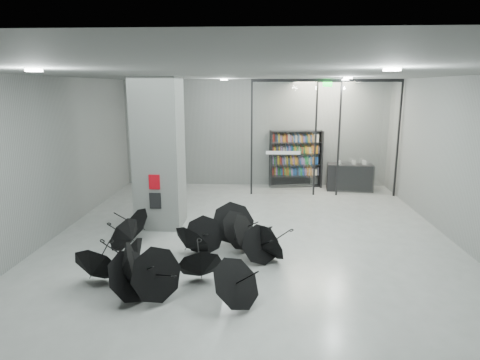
{
  "coord_description": "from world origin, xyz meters",
  "views": [
    {
      "loc": [
        0.23,
        -8.96,
        3.74
      ],
      "look_at": [
        -0.3,
        1.5,
        1.4
      ],
      "focal_mm": 31.31,
      "sensor_mm": 36.0,
      "label": 1
    }
  ],
  "objects_px": {
    "column": "(159,153)",
    "shop_counter": "(350,177)",
    "bookshelf": "(296,159)",
    "umbrella_cluster": "(188,255)"
  },
  "relations": [
    {
      "from": "column",
      "to": "shop_counter",
      "type": "distance_m",
      "value": 7.5
    },
    {
      "from": "column",
      "to": "bookshelf",
      "type": "distance_m",
      "value": 6.31
    },
    {
      "from": "column",
      "to": "umbrella_cluster",
      "type": "bearing_deg",
      "value": -66.45
    },
    {
      "from": "column",
      "to": "shop_counter",
      "type": "xyz_separation_m",
      "value": [
        6.0,
        4.24,
        -1.51
      ]
    },
    {
      "from": "bookshelf",
      "to": "shop_counter",
      "type": "xyz_separation_m",
      "value": [
        1.95,
        -0.51,
        -0.58
      ]
    },
    {
      "from": "column",
      "to": "bookshelf",
      "type": "relative_size",
      "value": 1.87
    },
    {
      "from": "bookshelf",
      "to": "umbrella_cluster",
      "type": "bearing_deg",
      "value": -119.23
    },
    {
      "from": "bookshelf",
      "to": "shop_counter",
      "type": "height_order",
      "value": "bookshelf"
    },
    {
      "from": "bookshelf",
      "to": "shop_counter",
      "type": "distance_m",
      "value": 2.1
    },
    {
      "from": "umbrella_cluster",
      "to": "shop_counter",
      "type": "bearing_deg",
      "value": 56.1
    }
  ]
}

